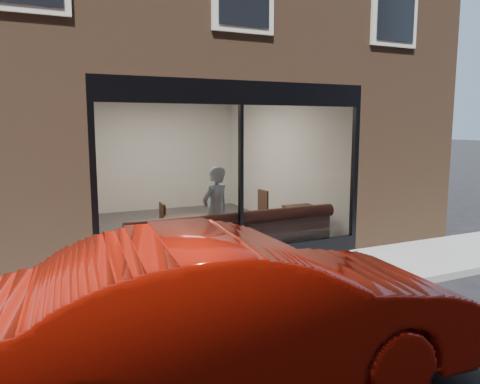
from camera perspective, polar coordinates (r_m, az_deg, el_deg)
name	(u,v)px	position (r m, az deg, el deg)	size (l,w,h in m)	color
ground	(305,306)	(6.68, 7.91, -13.57)	(120.00, 120.00, 0.00)	black
sidewalk_near	(270,283)	(7.48, 3.63, -11.03)	(40.00, 2.00, 0.01)	gray
kerb_near	(307,303)	(6.62, 8.16, -13.23)	(40.00, 0.10, 0.12)	gray
host_building_pier_left	(5,159)	(13.20, -26.74, 3.60)	(2.50, 12.00, 3.20)	brown
host_building_pier_right	(267,152)	(15.02, 3.26, 4.94)	(2.50, 12.00, 3.20)	brown
host_building_backfill	(129,150)	(16.55, -13.41, 5.03)	(5.00, 6.00, 3.20)	brown
cafe_floor	(186,230)	(11.01, -6.55, -4.66)	(6.00, 6.00, 0.00)	#2D2D30
cafe_ceiling	(184,92)	(10.75, -6.83, 12.03)	(6.00, 6.00, 0.00)	white
cafe_wall_back	(151,155)	(13.62, -10.75, 4.46)	(5.00, 5.00, 0.00)	silver
cafe_wall_left	(70,167)	(10.24, -20.00, 2.87)	(6.00, 6.00, 0.00)	silver
cafe_wall_right	(280,159)	(11.80, 4.87, 4.00)	(6.00, 6.00, 0.00)	silver
storefront_kick	(241,257)	(8.32, 0.10, -7.95)	(5.00, 0.10, 0.30)	black
storefront_header	(241,93)	(8.01, 0.11, 12.02)	(5.00, 0.10, 0.40)	black
storefront_mullion	(241,178)	(8.05, 0.10, 1.66)	(0.06, 0.10, 2.50)	black
storefront_glass	(242,179)	(8.02, 0.20, 1.64)	(4.80, 4.80, 0.00)	white
banquette	(231,248)	(8.65, -1.05, -6.81)	(4.00, 0.55, 0.45)	#3C1B15
person	(216,212)	(8.71, -3.00, -2.45)	(0.62, 0.41, 1.71)	#ABC9DF
cafe_table_left	(182,218)	(8.77, -7.04, -3.21)	(0.66, 0.66, 0.04)	#301F12
cafe_table_right	(303,208)	(9.90, 7.64, -1.89)	(0.65, 0.65, 0.04)	#301F12
cafe_chair_left	(153,240)	(9.34, -10.51, -5.72)	(0.44, 0.44, 0.04)	#301F12
cafe_chair_right	(256,221)	(10.96, 1.95, -3.49)	(0.43, 0.43, 0.04)	#301F12
wall_poster	(74,176)	(10.05, -19.61, 1.79)	(0.02, 0.53, 0.71)	white
parked_car	(236,312)	(4.48, -0.49, -14.41)	(1.59, 4.55, 1.50)	#AC1206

